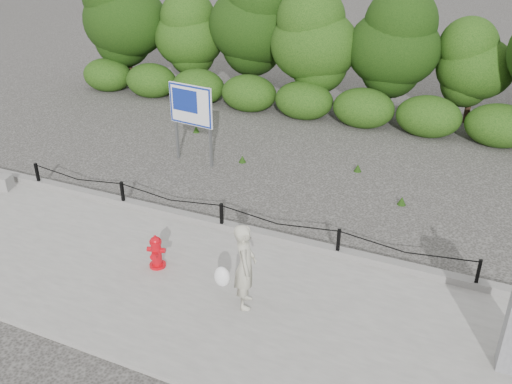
{
  "coord_description": "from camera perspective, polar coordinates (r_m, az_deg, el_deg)",
  "views": [
    {
      "loc": [
        4.67,
        -8.63,
        5.87
      ],
      "look_at": [
        0.69,
        0.2,
        1.0
      ],
      "focal_mm": 38.0,
      "sensor_mm": 36.0,
      "label": 1
    }
  ],
  "objects": [
    {
      "name": "chain_barrier",
      "position": [
        11.2,
        -3.65,
        -2.25
      ],
      "size": [
        10.06,
        0.06,
        0.6
      ],
      "color": "black",
      "rests_on": "sidewalk"
    },
    {
      "name": "advertising_sign",
      "position": [
        14.24,
        -6.88,
        8.7
      ],
      "size": [
        1.33,
        0.27,
        2.15
      ],
      "rotation": [
        0.0,
        0.0,
        -0.13
      ],
      "color": "slate",
      "rests_on": "ground"
    },
    {
      "name": "treeline",
      "position": [
        18.41,
        10.01,
        15.92
      ],
      "size": [
        20.5,
        3.77,
        4.71
      ],
      "color": "black",
      "rests_on": "ground"
    },
    {
      "name": "sidewalk",
      "position": [
        9.98,
        -8.97,
        -9.4
      ],
      "size": [
        14.0,
        4.0,
        0.08
      ],
      "primitive_type": "cube",
      "color": "gray",
      "rests_on": "ground"
    },
    {
      "name": "ground",
      "position": [
        11.43,
        -3.59,
        -4.25
      ],
      "size": [
        90.0,
        90.0,
        0.0
      ],
      "primitive_type": "plane",
      "color": "#2D2B28",
      "rests_on": "ground"
    },
    {
      "name": "pedestrian",
      "position": [
        8.88,
        -1.31,
        -7.87
      ],
      "size": [
        0.77,
        0.66,
        1.53
      ],
      "rotation": [
        0.0,
        0.0,
        1.97
      ],
      "color": "#B2AF98",
      "rests_on": "sidewalk"
    },
    {
      "name": "fire_hydrant",
      "position": [
        10.21,
        -10.45,
        -6.23
      ],
      "size": [
        0.38,
        0.39,
        0.66
      ],
      "rotation": [
        0.0,
        0.0,
        0.26
      ],
      "color": "red",
      "rests_on": "sidewalk"
    },
    {
      "name": "curb",
      "position": [
        11.39,
        -3.49,
        -3.49
      ],
      "size": [
        14.0,
        0.22,
        0.14
      ],
      "primitive_type": "cube",
      "color": "slate",
      "rests_on": "sidewalk"
    }
  ]
}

